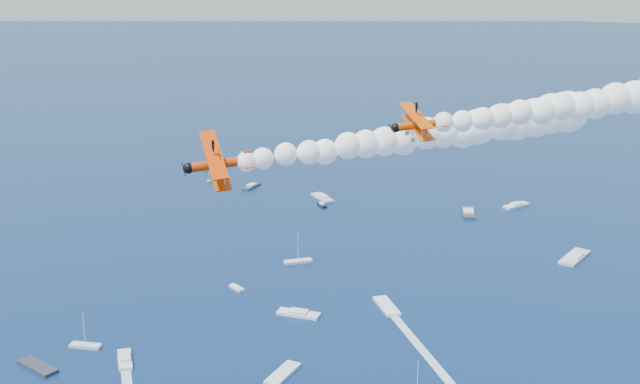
% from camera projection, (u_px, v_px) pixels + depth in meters
% --- Properties ---
extents(biplane_lead, '(10.85, 11.39, 6.90)m').
position_uv_depth(biplane_lead, '(420.00, 125.00, 96.88)').
color(biplane_lead, '#D64304').
extents(biplane_trail, '(13.40, 13.79, 9.60)m').
position_uv_depth(biplane_trail, '(219.00, 164.00, 95.61)').
color(biplane_trail, red).
extents(smoke_trail_lead, '(52.01, 51.06, 9.29)m').
position_uv_depth(smoke_trail_lead, '(605.00, 101.00, 102.16)').
color(smoke_trail_lead, white).
extents(smoke_trail_trail, '(52.03, 51.56, 9.29)m').
position_uv_depth(smoke_trail_trail, '(415.00, 136.00, 101.60)').
color(smoke_trail_trail, white).
extents(spectator_boats, '(229.95, 182.94, 0.70)m').
position_uv_depth(spectator_boats, '(471.00, 300.00, 194.86)').
color(spectator_boats, white).
rests_on(spectator_boats, ground).
extents(boat_wakes, '(214.43, 155.67, 0.04)m').
position_uv_depth(boat_wakes, '(636.00, 363.00, 165.57)').
color(boat_wakes, white).
rests_on(boat_wakes, ground).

